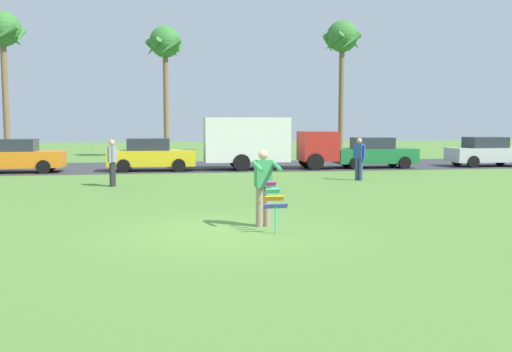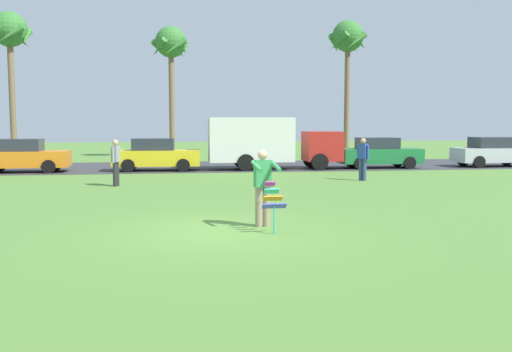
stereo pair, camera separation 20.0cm
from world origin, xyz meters
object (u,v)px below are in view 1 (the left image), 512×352
at_px(parked_car_silver, 487,152).
at_px(palm_tree_left_near, 3,35).
at_px(parked_car_orange, 17,156).
at_px(palm_tree_right_near, 165,48).
at_px(palm_tree_centre_far, 342,43).
at_px(person_walker_far, 359,158).
at_px(parked_car_yellow, 152,155).
at_px(parked_truck_red_cab, 262,142).
at_px(person_walker_near, 112,161).
at_px(person_kite_flyer, 264,185).
at_px(kite_held, 274,200).
at_px(parked_car_green, 374,153).

height_order(parked_car_silver, palm_tree_left_near, palm_tree_left_near).
height_order(parked_car_orange, palm_tree_right_near, palm_tree_right_near).
height_order(palm_tree_centre_far, person_walker_far, palm_tree_centre_far).
xyz_separation_m(parked_car_orange, palm_tree_right_near, (7.03, 10.66, 6.64)).
relative_size(parked_car_orange, palm_tree_right_near, 0.48).
height_order(parked_car_orange, parked_car_yellow, same).
height_order(parked_truck_red_cab, palm_tree_left_near, palm_tree_left_near).
relative_size(parked_car_orange, person_walker_far, 2.45).
xyz_separation_m(parked_car_orange, palm_tree_centre_far, (18.80, 8.85, 6.98)).
xyz_separation_m(palm_tree_left_near, person_walker_near, (7.53, -14.53, -6.62)).
bearing_deg(person_kite_flyer, parked_car_silver, 45.63).
bearing_deg(person_walker_near, palm_tree_left_near, 117.39).
bearing_deg(parked_truck_red_cab, palm_tree_centre_far, 51.66).
bearing_deg(person_walker_far, parked_car_yellow, 144.80).
xyz_separation_m(kite_held, parked_car_orange, (-9.22, 16.10, 0.07)).
xyz_separation_m(kite_held, parked_truck_red_cab, (2.58, 16.10, 0.71)).
distance_m(palm_tree_left_near, palm_tree_right_near, 9.93).
height_order(kite_held, palm_tree_left_near, palm_tree_left_near).
xyz_separation_m(parked_truck_red_cab, palm_tree_left_near, (-14.32, 7.93, 6.14)).
xyz_separation_m(kite_held, person_walker_near, (-4.21, 9.50, 0.23)).
bearing_deg(parked_car_yellow, person_walker_far, -35.20).
height_order(parked_car_orange, palm_tree_left_near, palm_tree_left_near).
distance_m(parked_car_silver, palm_tree_right_near, 21.27).
bearing_deg(palm_tree_right_near, person_walker_near, -96.68).
bearing_deg(parked_car_yellow, parked_car_silver, -0.00).
relative_size(parked_truck_red_cab, palm_tree_centre_far, 0.73).
bearing_deg(parked_car_silver, person_walker_near, -161.02).
bearing_deg(person_walker_far, parked_truck_red_cab, 116.30).
bearing_deg(parked_car_orange, parked_car_silver, 0.00).
bearing_deg(palm_tree_left_near, palm_tree_centre_far, 2.46).
bearing_deg(parked_car_green, parked_car_orange, -179.99).
bearing_deg(parked_car_green, kite_held, -117.95).
bearing_deg(parked_truck_red_cab, parked_car_yellow, 179.98).
height_order(parked_car_green, parked_car_silver, same).
height_order(parked_car_orange, parked_car_green, same).
bearing_deg(palm_tree_left_near, person_walker_near, -62.61).
xyz_separation_m(parked_truck_red_cab, palm_tree_right_near, (-4.77, 10.66, 6.00)).
bearing_deg(palm_tree_right_near, person_kite_flyer, -85.42).
distance_m(parked_car_yellow, palm_tree_left_near, 13.64).
bearing_deg(parked_car_yellow, palm_tree_right_near, 85.92).
xyz_separation_m(parked_car_silver, palm_tree_left_near, (-26.72, 7.93, 6.78)).
height_order(parked_car_orange, parked_truck_red_cab, parked_truck_red_cab).
relative_size(person_kite_flyer, parked_car_silver, 0.41).
bearing_deg(palm_tree_centre_far, person_walker_near, -131.76).
height_order(parked_truck_red_cab, parked_car_silver, parked_truck_red_cab).
height_order(person_kite_flyer, parked_car_green, person_kite_flyer).
distance_m(parked_car_yellow, person_walker_far, 10.39).
xyz_separation_m(parked_car_orange, parked_car_yellow, (6.27, 0.00, 0.00)).
relative_size(person_kite_flyer, person_walker_near, 1.00).
bearing_deg(palm_tree_right_near, palm_tree_left_near, -164.07).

